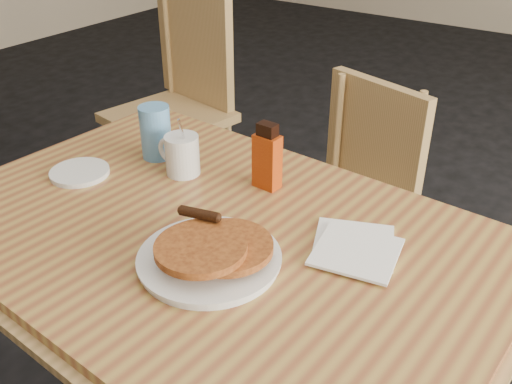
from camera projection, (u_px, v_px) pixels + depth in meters
main_table at (211, 244)px, 1.21m from camera, size 1.29×0.92×0.75m
chair_main_far at (359, 190)px, 1.84m from camera, size 0.47×0.48×0.83m
chair_wall_extra at (182, 86)px, 2.43m from camera, size 0.51×0.51×0.97m
pancake_plate at (210, 253)px, 1.07m from camera, size 0.28×0.28×0.08m
coffee_mug at (181, 154)px, 1.38m from camera, size 0.12×0.08×0.16m
syrup_bottle at (267, 158)px, 1.31m from camera, size 0.06×0.04×0.16m
napkin_stack at (355, 248)px, 1.12m from camera, size 0.21×0.22×0.01m
blue_tumbler at (156, 132)px, 1.44m from camera, size 0.10×0.10×0.14m
side_saucer at (80, 172)px, 1.39m from camera, size 0.14×0.14×0.01m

